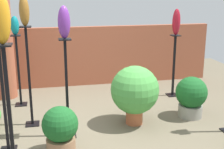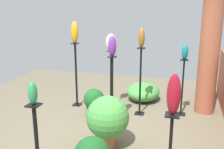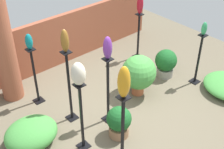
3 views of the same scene
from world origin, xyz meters
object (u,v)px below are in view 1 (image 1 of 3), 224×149
at_px(brick_pillar, 0,31).
at_px(potted_plant_walkway_edge, 135,91).
at_px(potted_plant_front_right, 191,96).
at_px(pedestal_bronze, 29,81).
at_px(art_vase_ruby, 176,22).
at_px(art_vase_bronze, 24,11).
at_px(potted_plant_back_center, 60,129).
at_px(art_vase_violet, 64,22).
at_px(pedestal_ruby, 174,69).
at_px(pedestal_violet, 67,93).
at_px(pedestal_teal, 19,74).
at_px(art_vase_teal, 15,26).
at_px(pedestal_ivory, 4,105).
at_px(pedestal_amber, 11,125).
at_px(art_vase_amber, 0,17).

bearing_deg(brick_pillar, potted_plant_walkway_edge, -39.18).
height_order(potted_plant_walkway_edge, potted_plant_front_right, potted_plant_walkway_edge).
bearing_deg(pedestal_bronze, art_vase_ruby, 17.14).
bearing_deg(potted_plant_walkway_edge, potted_plant_front_right, 4.18).
bearing_deg(art_vase_bronze, potted_plant_back_center, -67.68).
bearing_deg(art_vase_violet, pedestal_bronze, 136.08).
bearing_deg(pedestal_ruby, pedestal_violet, -148.30).
bearing_deg(pedestal_bronze, pedestal_teal, 104.07).
bearing_deg(art_vase_teal, pedestal_ruby, -1.73).
bearing_deg(art_vase_bronze, art_vase_violet, -43.92).
xyz_separation_m(pedestal_ivory, art_vase_bronze, (0.27, 0.73, 1.07)).
distance_m(art_vase_teal, potted_plant_walkway_edge, 2.26).
height_order(potted_plant_walkway_edge, potted_plant_back_center, potted_plant_walkway_edge).
relative_size(pedestal_ivory, art_vase_bronze, 3.21).
relative_size(pedestal_amber, pedestal_violet, 1.10).
bearing_deg(art_vase_teal, art_vase_bronze, -75.93).
bearing_deg(potted_plant_walkway_edge, pedestal_violet, -168.50).
xyz_separation_m(art_vase_bronze, art_vase_violet, (0.50, -0.48, -0.11)).
xyz_separation_m(art_vase_violet, potted_plant_front_right, (1.95, 0.27, -1.22)).
xyz_separation_m(art_vase_teal, art_vase_bronze, (0.22, -0.88, 0.29)).
relative_size(pedestal_bronze, art_vase_violet, 3.55).
relative_size(brick_pillar, art_vase_bronze, 6.00).
distance_m(pedestal_bronze, art_vase_amber, 1.87).
distance_m(pedestal_bronze, pedestal_amber, 1.54).
xyz_separation_m(pedestal_amber, art_vase_violet, (0.62, 1.05, 0.88)).
xyz_separation_m(pedestal_bronze, art_vase_bronze, (0.00, -0.00, 1.00)).
xyz_separation_m(pedestal_violet, art_vase_amber, (-0.62, -1.05, 1.11)).
xyz_separation_m(pedestal_violet, potted_plant_walkway_edge, (1.01, 0.20, -0.11)).
relative_size(art_vase_teal, potted_plant_back_center, 0.51).
height_order(art_vase_teal, potted_plant_back_center, art_vase_teal).
bearing_deg(pedestal_bronze, potted_plant_back_center, -67.68).
relative_size(pedestal_violet, art_vase_violet, 3.27).
distance_m(pedestal_teal, potted_plant_front_right, 2.90).
height_order(pedestal_ivory, potted_plant_back_center, pedestal_ivory).
height_order(art_vase_amber, art_vase_violet, art_vase_amber).
bearing_deg(art_vase_amber, pedestal_ruby, 40.92).
xyz_separation_m(pedestal_teal, art_vase_violet, (0.72, -1.36, 1.00)).
bearing_deg(art_vase_violet, pedestal_teal, 117.96).
xyz_separation_m(art_vase_ruby, potted_plant_front_right, (-0.12, -1.00, -1.04)).
bearing_deg(pedestal_teal, brick_pillar, 121.47).
distance_m(art_vase_bronze, potted_plant_front_right, 2.80).
distance_m(pedestal_amber, art_vase_ruby, 3.63).
height_order(art_vase_teal, art_vase_ruby, art_vase_ruby).
relative_size(pedestal_ivory, art_vase_teal, 4.28).
bearing_deg(pedestal_violet, pedestal_ruby, 31.70).
bearing_deg(art_vase_violet, potted_plant_front_right, 7.99).
distance_m(brick_pillar, potted_plant_back_center, 2.64).
height_order(pedestal_ruby, pedestal_amber, pedestal_amber).
height_order(pedestal_bronze, art_vase_violet, art_vase_violet).
height_order(pedestal_amber, pedestal_violet, pedestal_amber).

